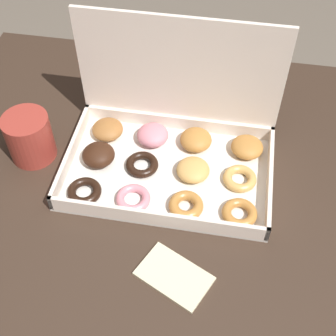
# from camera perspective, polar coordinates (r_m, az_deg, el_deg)

# --- Properties ---
(dining_table) EXTENTS (1.14, 1.01, 0.76)m
(dining_table) POSITION_cam_1_polar(r_m,az_deg,el_deg) (0.99, 1.01, -8.14)
(dining_table) COLOR #38281E
(dining_table) RESTS_ON ground_plane
(donut_box) EXTENTS (0.42, 0.27, 0.28)m
(donut_box) POSITION_cam_1_polar(r_m,az_deg,el_deg) (0.96, 0.25, 3.21)
(donut_box) COLOR silver
(donut_box) RESTS_ON dining_table
(coffee_mug) EXTENTS (0.10, 0.10, 0.10)m
(coffee_mug) POSITION_cam_1_polar(r_m,az_deg,el_deg) (1.01, -16.55, 3.69)
(coffee_mug) COLOR #A3382D
(coffee_mug) RESTS_ON dining_table
(paper_napkin) EXTENTS (0.15, 0.12, 0.01)m
(paper_napkin) POSITION_cam_1_polar(r_m,az_deg,el_deg) (0.84, 0.75, -13.04)
(paper_napkin) COLOR beige
(paper_napkin) RESTS_ON dining_table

